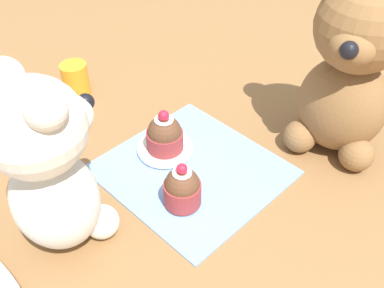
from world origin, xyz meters
name	(u,v)px	position (x,y,z in m)	size (l,w,h in m)	color
ground_plane	(192,171)	(0.00, 0.00, 0.00)	(4.00, 4.00, 0.00)	olive
knitted_placemat	(192,170)	(0.00, 0.00, 0.00)	(0.25, 0.24, 0.01)	#7A9ED1
teddy_bear_cream	(49,165)	(0.04, 0.20, 0.13)	(0.13, 0.14, 0.25)	silver
teddy_bear_tan	(351,70)	(-0.12, -0.21, 0.14)	(0.17, 0.16, 0.29)	olive
cupcake_near_cream_bear	(182,188)	(-0.04, 0.06, 0.03)	(0.05, 0.05, 0.07)	#993333
saucer_plate	(167,147)	(0.06, 0.00, 0.01)	(0.09, 0.09, 0.01)	white
cupcake_near_tan_bear	(166,134)	(0.06, 0.00, 0.04)	(0.06, 0.06, 0.07)	#993333
juice_glass	(76,80)	(0.30, 0.01, 0.03)	(0.05, 0.05, 0.06)	orange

